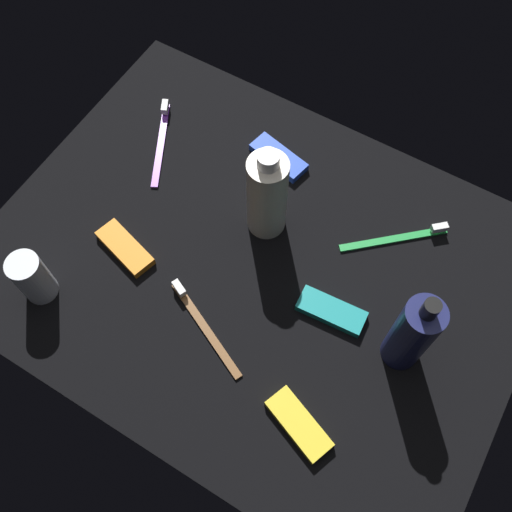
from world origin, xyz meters
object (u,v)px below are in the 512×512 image
(lotion_bottle, at_px, (412,334))
(snack_bar_orange, at_px, (125,248))
(deodorant_stick, at_px, (33,278))
(bodywash_bottle, at_px, (267,195))
(toothbrush_purple, at_px, (161,138))
(toothbrush_brown, at_px, (202,322))
(toothbrush_green, at_px, (400,237))
(snack_bar_yellow, at_px, (299,424))
(snack_bar_teal, at_px, (331,311))
(snack_bar_blue, at_px, (279,157))

(lotion_bottle, relative_size, snack_bar_orange, 1.81)
(deodorant_stick, bearing_deg, bodywash_bottle, 49.84)
(lotion_bottle, height_order, toothbrush_purple, lotion_bottle)
(toothbrush_purple, bearing_deg, lotion_bottle, -14.97)
(toothbrush_brown, bearing_deg, toothbrush_green, 55.60)
(snack_bar_yellow, bearing_deg, toothbrush_brown, -174.89)
(toothbrush_brown, distance_m, snack_bar_teal, 0.20)
(bodywash_bottle, bearing_deg, snack_bar_teal, -27.72)
(deodorant_stick, height_order, snack_bar_orange, deodorant_stick)
(lotion_bottle, xyz_separation_m, toothbrush_green, (-0.08, 0.17, -0.08))
(snack_bar_blue, bearing_deg, snack_bar_teal, -31.79)
(snack_bar_orange, bearing_deg, snack_bar_teal, 27.89)
(snack_bar_yellow, bearing_deg, toothbrush_green, 111.30)
(toothbrush_green, relative_size, snack_bar_teal, 1.37)
(lotion_bottle, distance_m, toothbrush_green, 0.21)
(lotion_bottle, bearing_deg, toothbrush_purple, 165.03)
(snack_bar_yellow, relative_size, snack_bar_orange, 1.00)
(snack_bar_teal, bearing_deg, deodorant_stick, -158.50)
(lotion_bottle, bearing_deg, toothbrush_brown, -157.76)
(snack_bar_yellow, bearing_deg, lotion_bottle, 86.65)
(toothbrush_green, relative_size, toothbrush_brown, 0.84)
(toothbrush_brown, bearing_deg, lotion_bottle, 22.24)
(toothbrush_purple, relative_size, snack_bar_teal, 1.58)
(toothbrush_brown, bearing_deg, snack_bar_teal, 35.88)
(toothbrush_brown, bearing_deg, bodywash_bottle, 91.54)
(snack_bar_blue, xyz_separation_m, snack_bar_orange, (-0.12, -0.28, 0.00))
(toothbrush_brown, distance_m, snack_bar_yellow, 0.21)
(snack_bar_teal, bearing_deg, toothbrush_brown, -148.50)
(toothbrush_green, height_order, snack_bar_yellow, toothbrush_green)
(toothbrush_purple, distance_m, toothbrush_brown, 0.36)
(deodorant_stick, bearing_deg, snack_bar_teal, 25.88)
(deodorant_stick, height_order, snack_bar_yellow, deodorant_stick)
(snack_bar_yellow, distance_m, snack_bar_blue, 0.45)
(lotion_bottle, height_order, toothbrush_brown, lotion_bottle)
(snack_bar_blue, bearing_deg, lotion_bottle, -20.11)
(deodorant_stick, xyz_separation_m, snack_bar_teal, (0.40, 0.20, -0.04))
(bodywash_bottle, height_order, toothbrush_brown, bodywash_bottle)
(toothbrush_purple, xyz_separation_m, snack_bar_teal, (0.41, -0.14, 0.00))
(deodorant_stick, height_order, toothbrush_brown, deodorant_stick)
(bodywash_bottle, height_order, deodorant_stick, bodywash_bottle)
(toothbrush_green, xyz_separation_m, snack_bar_yellow, (0.00, -0.34, 0.00))
(toothbrush_purple, xyz_separation_m, toothbrush_brown, (0.25, -0.25, 0.00))
(bodywash_bottle, distance_m, toothbrush_brown, 0.22)
(snack_bar_yellow, bearing_deg, toothbrush_purple, 166.46)
(lotion_bottle, xyz_separation_m, bodywash_bottle, (-0.28, 0.09, 0.00))
(snack_bar_orange, bearing_deg, snack_bar_blue, 81.74)
(toothbrush_brown, relative_size, snack_bar_yellow, 1.62)
(toothbrush_purple, bearing_deg, snack_bar_teal, -18.50)
(bodywash_bottle, height_order, snack_bar_blue, bodywash_bottle)
(toothbrush_purple, relative_size, snack_bar_orange, 1.58)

